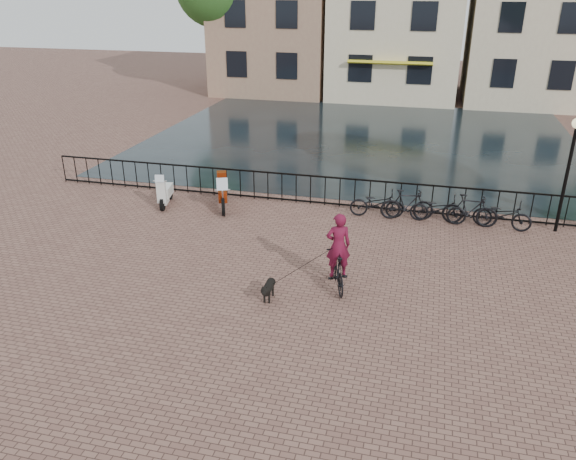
% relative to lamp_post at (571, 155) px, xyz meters
% --- Properties ---
extents(ground, '(100.00, 100.00, 0.00)m').
position_rel_lamp_post_xyz_m(ground, '(-7.20, -7.60, -2.38)').
color(ground, brown).
rests_on(ground, ground).
extents(canal_water, '(20.00, 20.00, 0.00)m').
position_rel_lamp_post_xyz_m(canal_water, '(-7.20, 9.70, -2.38)').
color(canal_water, black).
rests_on(canal_water, ground).
extents(railing, '(20.00, 0.05, 1.02)m').
position_rel_lamp_post_xyz_m(railing, '(-7.20, 0.40, -1.87)').
color(railing, black).
rests_on(railing, ground).
extents(canal_house_mid, '(8.00, 9.50, 11.80)m').
position_rel_lamp_post_xyz_m(canal_house_mid, '(-6.70, 22.40, 3.52)').
color(canal_house_mid, beige).
rests_on(canal_house_mid, ground).
extents(lamp_post, '(0.30, 0.30, 3.45)m').
position_rel_lamp_post_xyz_m(lamp_post, '(0.00, 0.00, 0.00)').
color(lamp_post, black).
rests_on(lamp_post, ground).
extents(cyclist, '(1.01, 1.73, 2.29)m').
position_rel_lamp_post_xyz_m(cyclist, '(-5.84, -5.05, -1.51)').
color(cyclist, black).
rests_on(cyclist, ground).
extents(dog, '(0.28, 0.79, 0.53)m').
position_rel_lamp_post_xyz_m(dog, '(-7.31, -6.03, -2.11)').
color(dog, black).
rests_on(dog, ground).
extents(motorcycle, '(1.09, 1.89, 1.32)m').
position_rel_lamp_post_xyz_m(motorcycle, '(-10.46, -0.66, -1.72)').
color(motorcycle, maroon).
rests_on(motorcycle, ground).
extents(scooter, '(0.68, 1.43, 1.28)m').
position_rel_lamp_post_xyz_m(scooter, '(-12.41, -0.90, -1.74)').
color(scooter, silver).
rests_on(scooter, ground).
extents(parked_bike_0, '(1.77, 0.76, 0.90)m').
position_rel_lamp_post_xyz_m(parked_bike_0, '(-5.40, -0.20, -1.93)').
color(parked_bike_0, black).
rests_on(parked_bike_0, ground).
extents(parked_bike_1, '(1.72, 0.73, 1.00)m').
position_rel_lamp_post_xyz_m(parked_bike_1, '(-4.45, -0.20, -1.88)').
color(parked_bike_1, black).
rests_on(parked_bike_1, ground).
extents(parked_bike_2, '(1.73, 0.65, 0.90)m').
position_rel_lamp_post_xyz_m(parked_bike_2, '(-3.50, -0.20, -1.93)').
color(parked_bike_2, black).
rests_on(parked_bike_2, ground).
extents(parked_bike_3, '(1.69, 0.59, 1.00)m').
position_rel_lamp_post_xyz_m(parked_bike_3, '(-2.55, -0.20, -1.88)').
color(parked_bike_3, black).
rests_on(parked_bike_3, ground).
extents(parked_bike_4, '(1.79, 0.87, 0.90)m').
position_rel_lamp_post_xyz_m(parked_bike_4, '(-1.60, -0.20, -1.93)').
color(parked_bike_4, black).
rests_on(parked_bike_4, ground).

